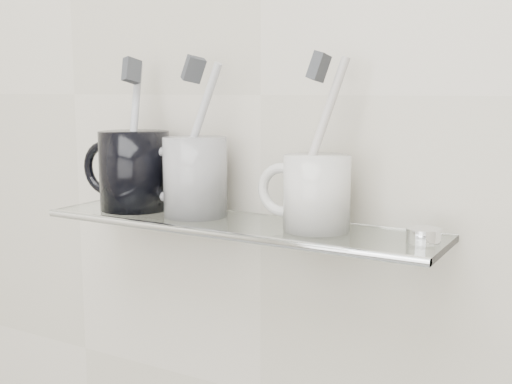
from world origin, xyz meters
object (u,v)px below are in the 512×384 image
Objects in this scene: mug_center at (195,177)px; mug_right at (317,193)px; mug_left at (135,170)px; shelf_glass at (235,225)px.

mug_center reaches higher than mug_right.
mug_left is 0.10m from mug_center.
mug_center is (0.10, 0.00, -0.00)m from mug_left.
shelf_glass is at bearing -159.81° from mug_right.
shelf_glass is 0.17m from mug_left.
mug_center is at bearing 17.63° from mug_left.
mug_right is at bearing 17.63° from mug_left.
mug_right is at bearing 12.87° from mug_center.
mug_left is (-0.16, 0.00, 0.06)m from shelf_glass.
mug_left is at bearing -167.13° from mug_center.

